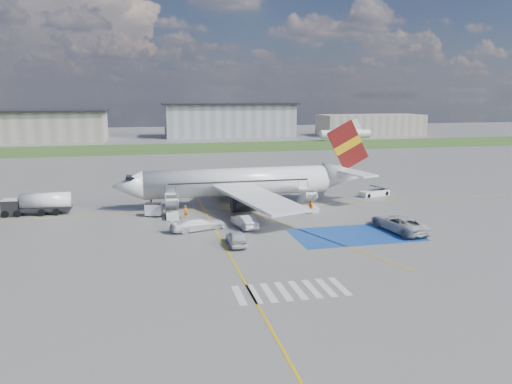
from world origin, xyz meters
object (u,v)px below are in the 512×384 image
car_silver_a (236,238)px  car_silver_b (245,221)px  fuel_tanker (38,206)px  van_white_b (198,222)px  belt_loader (374,193)px  gpu_cart (154,210)px  airliner (248,181)px  van_white_a (399,220)px

car_silver_a → car_silver_b: size_ratio=0.92×
fuel_tanker → car_silver_a: (22.81, -19.21, -0.43)m
car_silver_b → van_white_b: (-5.50, 0.11, 0.16)m
belt_loader → car_silver_a: size_ratio=1.24×
car_silver_a → car_silver_b: bearing=-107.0°
gpu_cart → van_white_b: bearing=-45.6°
airliner → van_white_b: size_ratio=7.45×
fuel_tanker → van_white_b: (19.56, -12.43, -0.24)m
car_silver_a → van_white_a: (19.36, 1.38, 0.44)m
airliner → belt_loader: size_ratio=6.49×
fuel_tanker → van_white_a: fuel_tanker is taller
car_silver_b → car_silver_a: bearing=60.4°
car_silver_b → van_white_b: 5.50m
airliner → gpu_cart: bearing=-163.5°
car_silver_a → van_white_a: van_white_a is taller
gpu_cart → car_silver_a: size_ratio=0.51×
belt_loader → car_silver_a: belt_loader is taller
belt_loader → car_silver_a: (-25.84, -20.90, 0.37)m
van_white_a → car_silver_b: bearing=-23.3°
fuel_tanker → car_silver_a: bearing=-38.7°
airliner → car_silver_a: airliner is taller
fuel_tanker → belt_loader: size_ratio=1.49×
fuel_tanker → airliner: bearing=0.7°
van_white_a → gpu_cart: bearing=-32.4°
airliner → belt_loader: bearing=5.7°
gpu_cart → car_silver_a: gpu_cart is taller
car_silver_a → gpu_cart: bearing=-60.0°
belt_loader → van_white_b: 32.35m
van_white_b → van_white_a: bearing=-119.3°
car_silver_a → fuel_tanker: bearing=-38.5°
belt_loader → gpu_cart: bearing=171.2°
car_silver_b → van_white_a: (17.12, -5.29, 0.40)m
van_white_a → van_white_b: bearing=-19.6°
van_white_b → gpu_cart: bearing=14.7°
fuel_tanker → gpu_cart: bearing=-14.8°
airliner → car_silver_a: size_ratio=8.07×
car_silver_b → gpu_cart: bearing=-49.7°
car_silver_b → van_white_a: size_ratio=0.76×
gpu_cart → car_silver_b: bearing=-24.9°
van_white_b → car_silver_b: bearing=-107.0°
belt_loader → car_silver_b: belt_loader is taller
gpu_cart → van_white_a: van_white_a is taller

